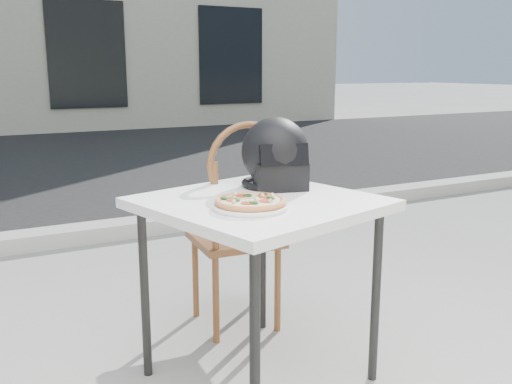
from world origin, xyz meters
name	(u,v)px	position (x,y,z in m)	size (l,w,h in m)	color
street_asphalt	(29,165)	(0.00, 7.00, 0.00)	(30.00, 8.00, 0.00)	black
curb	(88,233)	(0.00, 3.00, 0.06)	(30.00, 0.25, 0.12)	#A4A199
cafe_table_main	(259,216)	(0.24, 0.60, 0.73)	(1.03, 1.03, 0.80)	white
plate	(250,206)	(0.13, 0.47, 0.81)	(0.32, 0.32, 0.02)	white
pizza	(250,201)	(0.13, 0.47, 0.83)	(0.29, 0.29, 0.03)	#DB8A50
helmet	(276,156)	(0.42, 0.78, 0.93)	(0.37, 0.38, 0.31)	black
cafe_chair_main	(240,216)	(0.38, 1.05, 0.60)	(0.44, 0.44, 1.08)	brown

